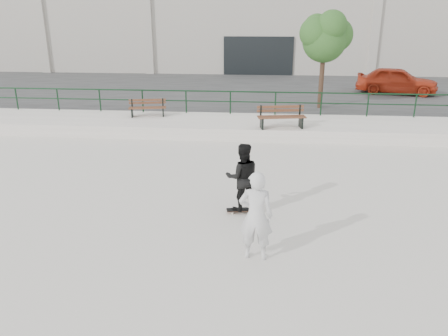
# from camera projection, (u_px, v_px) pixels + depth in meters

# --- Properties ---
(ground) EXTENTS (120.00, 120.00, 0.00)m
(ground) POSITION_uv_depth(u_px,v_px,m) (237.00, 244.00, 9.59)
(ground) COLOR beige
(ground) RESTS_ON ground
(ledge) EXTENTS (30.00, 3.00, 0.50)m
(ledge) POSITION_uv_depth(u_px,v_px,m) (251.00, 127.00, 18.42)
(ledge) COLOR beige
(ledge) RESTS_ON ground
(parking_strip) EXTENTS (60.00, 14.00, 0.50)m
(parking_strip) POSITION_uv_depth(u_px,v_px,m) (256.00, 92.00, 26.39)
(parking_strip) COLOR #333333
(parking_strip) RESTS_ON ground
(railing) EXTENTS (28.00, 0.06, 1.03)m
(railing) POSITION_uv_depth(u_px,v_px,m) (253.00, 98.00, 19.30)
(railing) COLOR #12331B
(railing) RESTS_ON ledge
(commercial_building) EXTENTS (44.20, 16.33, 8.00)m
(commercial_building) POSITION_uv_depth(u_px,v_px,m) (261.00, 15.00, 38.06)
(commercial_building) COLOR #B5ADA2
(commercial_building) RESTS_ON ground
(bench_left) EXTENTS (1.67, 0.79, 0.74)m
(bench_left) POSITION_uv_depth(u_px,v_px,m) (148.00, 108.00, 19.07)
(bench_left) COLOR #52311C
(bench_left) RESTS_ON ledge
(bench_right) EXTENTS (1.94, 0.87, 0.87)m
(bench_right) POSITION_uv_depth(u_px,v_px,m) (281.00, 117.00, 17.12)
(bench_right) COLOR #52311C
(bench_right) RESTS_ON ledge
(tree) EXTENTS (2.49, 2.22, 4.43)m
(tree) POSITION_uv_depth(u_px,v_px,m) (325.00, 35.00, 19.81)
(tree) COLOR #4D3026
(tree) RESTS_ON parking_strip
(red_car) EXTENTS (4.60, 2.71, 1.47)m
(red_car) POSITION_uv_depth(u_px,v_px,m) (397.00, 80.00, 24.27)
(red_car) COLOR #B63016
(red_car) RESTS_ON parking_strip
(skateboard) EXTENTS (0.80, 0.35, 0.09)m
(skateboard) POSITION_uv_depth(u_px,v_px,m) (242.00, 210.00, 11.07)
(skateboard) COLOR black
(skateboard) RESTS_ON ground
(standing_skater) EXTENTS (0.94, 0.79, 1.73)m
(standing_skater) POSITION_uv_depth(u_px,v_px,m) (242.00, 177.00, 10.77)
(standing_skater) COLOR black
(standing_skater) RESTS_ON skateboard
(seated_skater) EXTENTS (0.72, 0.50, 1.90)m
(seated_skater) POSITION_uv_depth(u_px,v_px,m) (256.00, 216.00, 8.74)
(seated_skater) COLOR silver
(seated_skater) RESTS_ON ground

